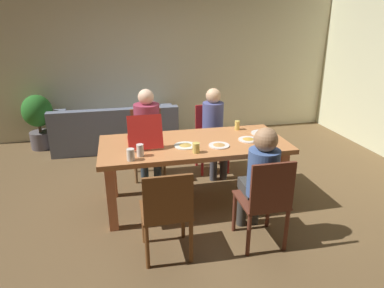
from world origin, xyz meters
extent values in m
plane|color=brown|center=(0.00, 0.00, 0.00)|extent=(20.00, 20.00, 0.00)
cube|color=beige|center=(0.00, 2.74, 1.49)|extent=(6.66, 0.12, 2.99)
cube|color=#C07845|center=(0.00, 0.00, 0.74)|extent=(2.09, 0.93, 0.05)
cube|color=#C5704A|center=(-0.94, -0.36, 0.36)|extent=(0.09, 0.09, 0.72)
cube|color=#C5704A|center=(0.94, -0.36, 0.36)|extent=(0.09, 0.09, 0.72)
cube|color=#C5704A|center=(-0.94, 0.36, 0.36)|extent=(0.09, 0.09, 0.72)
cube|color=#C5704A|center=(0.94, 0.36, 0.36)|extent=(0.09, 0.09, 0.72)
cylinder|color=brown|center=(0.28, -0.65, 0.22)|extent=(0.04, 0.04, 0.44)
cylinder|color=brown|center=(0.65, -0.65, 0.22)|extent=(0.04, 0.04, 0.44)
cylinder|color=brown|center=(0.28, -1.05, 0.22)|extent=(0.04, 0.04, 0.44)
cylinder|color=brown|center=(0.65, -1.05, 0.22)|extent=(0.04, 0.04, 0.44)
cube|color=brown|center=(0.46, -0.85, 0.45)|extent=(0.43, 0.45, 0.02)
cube|color=brown|center=(0.46, -1.06, 0.69)|extent=(0.41, 0.03, 0.46)
cylinder|color=#3C3B37|center=(0.39, -0.56, 0.23)|extent=(0.10, 0.10, 0.46)
cylinder|color=#3C3B37|center=(0.54, -0.56, 0.23)|extent=(0.10, 0.10, 0.46)
cube|color=#3C3B37|center=(0.46, -0.70, 0.51)|extent=(0.26, 0.30, 0.11)
cylinder|color=#43609A|center=(0.46, -0.85, 0.74)|extent=(0.29, 0.29, 0.45)
sphere|color=#A77C58|center=(0.46, -0.85, 1.06)|extent=(0.22, 0.22, 0.22)
cylinder|color=#B22424|center=(0.65, 0.69, 0.22)|extent=(0.04, 0.04, 0.44)
cylinder|color=#B22424|center=(0.28, 0.69, 0.22)|extent=(0.04, 0.04, 0.44)
cylinder|color=#B22424|center=(0.65, 1.04, 0.22)|extent=(0.04, 0.04, 0.44)
cylinder|color=#B22424|center=(0.28, 1.04, 0.22)|extent=(0.04, 0.04, 0.44)
cube|color=#B22424|center=(0.46, 0.86, 0.45)|extent=(0.43, 0.41, 0.02)
cube|color=#B22424|center=(0.46, 1.05, 0.69)|extent=(0.41, 0.03, 0.46)
cylinder|color=#42434B|center=(0.54, 0.53, 0.23)|extent=(0.10, 0.10, 0.46)
cylinder|color=#42434B|center=(0.39, 0.53, 0.23)|extent=(0.10, 0.10, 0.46)
cube|color=#42434B|center=(0.46, 0.69, 0.51)|extent=(0.26, 0.35, 0.11)
cylinder|color=#4F5694|center=(0.46, 0.86, 0.75)|extent=(0.29, 0.29, 0.49)
sphere|color=#DEB288|center=(0.46, 0.86, 1.09)|extent=(0.21, 0.21, 0.21)
cylinder|color=olive|center=(-0.26, 0.65, 0.22)|extent=(0.04, 0.04, 0.44)
cylinder|color=olive|center=(-0.64, 0.65, 0.22)|extent=(0.04, 0.04, 0.44)
cylinder|color=olive|center=(-0.26, 1.01, 0.22)|extent=(0.04, 0.04, 0.44)
cylinder|color=olive|center=(-0.64, 1.01, 0.22)|extent=(0.04, 0.04, 0.44)
cube|color=olive|center=(-0.45, 0.83, 0.45)|extent=(0.44, 0.41, 0.02)
cube|color=olive|center=(-0.45, 1.02, 0.69)|extent=(0.41, 0.03, 0.46)
cylinder|color=#2C3C48|center=(-0.37, 0.56, 0.23)|extent=(0.10, 0.10, 0.46)
cylinder|color=#2C3C48|center=(-0.53, 0.56, 0.23)|extent=(0.10, 0.10, 0.46)
cube|color=#2C3C48|center=(-0.45, 0.69, 0.51)|extent=(0.31, 0.28, 0.11)
cylinder|color=#99344E|center=(-0.45, 0.83, 0.77)|extent=(0.34, 0.34, 0.52)
sphere|color=beige|center=(-0.45, 0.83, 1.13)|extent=(0.21, 0.21, 0.21)
cylinder|color=brown|center=(-0.64, -0.65, 0.22)|extent=(0.04, 0.04, 0.44)
cylinder|color=brown|center=(-0.26, -0.65, 0.22)|extent=(0.04, 0.04, 0.44)
cylinder|color=brown|center=(-0.64, -1.02, 0.22)|extent=(0.04, 0.04, 0.44)
cylinder|color=brown|center=(-0.26, -1.02, 0.22)|extent=(0.04, 0.04, 0.44)
cube|color=brown|center=(-0.45, -0.84, 0.45)|extent=(0.44, 0.43, 0.02)
cube|color=brown|center=(-0.45, -1.04, 0.67)|extent=(0.42, 0.03, 0.43)
cube|color=#B51C16|center=(-0.55, 0.15, 0.78)|extent=(0.36, 0.36, 0.02)
cylinder|color=#BF8739|center=(-0.55, 0.15, 0.80)|extent=(0.32, 0.32, 0.01)
cube|color=#B51C16|center=(-0.55, -0.10, 0.96)|extent=(0.36, 0.14, 0.34)
cylinder|color=white|center=(0.24, -0.18, 0.78)|extent=(0.23, 0.23, 0.01)
cone|color=tan|center=(0.24, -0.18, 0.79)|extent=(0.13, 0.13, 0.02)
cylinder|color=white|center=(0.62, -0.07, 0.78)|extent=(0.23, 0.23, 0.01)
cone|color=gold|center=(0.62, -0.07, 0.79)|extent=(0.13, 0.13, 0.02)
cylinder|color=white|center=(-0.12, -0.10, 0.78)|extent=(0.25, 0.25, 0.01)
cone|color=gold|center=(-0.12, -0.10, 0.79)|extent=(0.14, 0.14, 0.02)
cylinder|color=white|center=(0.87, 0.11, 0.78)|extent=(0.26, 0.26, 0.01)
cylinder|color=silver|center=(-0.62, -0.28, 0.83)|extent=(0.07, 0.07, 0.13)
cylinder|color=silver|center=(-0.72, -0.37, 0.83)|extent=(0.08, 0.08, 0.12)
cylinder|color=#DFC75E|center=(-0.05, -0.31, 0.82)|extent=(0.08, 0.08, 0.11)
cylinder|color=#E5C65A|center=(0.63, 0.33, 0.83)|extent=(0.06, 0.06, 0.11)
cube|color=slate|center=(-0.88, 2.15, 0.21)|extent=(2.04, 0.82, 0.43)
cube|color=slate|center=(-0.88, 1.82, 0.58)|extent=(2.04, 0.16, 0.31)
cube|color=slate|center=(-1.80, 2.15, 0.52)|extent=(0.20, 0.78, 0.18)
cube|color=slate|center=(0.04, 2.15, 0.52)|extent=(0.20, 0.78, 0.18)
cylinder|color=#5F575B|center=(-2.13, 2.32, 0.14)|extent=(0.36, 0.36, 0.29)
cylinder|color=brown|center=(-2.13, 2.32, 0.37)|extent=(0.05, 0.05, 0.17)
ellipsoid|color=#297227|center=(-2.13, 2.32, 0.65)|extent=(0.48, 0.48, 0.53)
camera|label=1|loc=(-0.78, -3.45, 2.08)|focal=31.32mm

